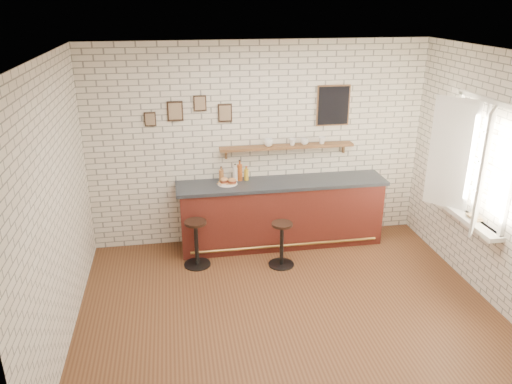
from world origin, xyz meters
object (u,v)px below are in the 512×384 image
(ciabatta_sandwich, at_px, (228,181))
(shelf_cup_b, at_px, (292,142))
(bitters_bottle_brown, at_px, (221,175))
(condiment_bottle_yellow, at_px, (246,174))
(shelf_cup_c, at_px, (305,141))
(bitters_bottle_white, at_px, (235,174))
(shelf_cup_d, at_px, (322,140))
(bar_stool_left, at_px, (196,242))
(bar_stool_right, at_px, (282,243))
(sandwich_plate, at_px, (228,184))
(bitters_bottle_amber, at_px, (240,172))
(bar_counter, at_px, (281,213))
(book_upper, at_px, (470,217))
(shelf_cup_a, at_px, (269,143))
(book_lower, at_px, (470,218))

(ciabatta_sandwich, relative_size, shelf_cup_b, 2.53)
(bitters_bottle_brown, bearing_deg, ciabatta_sandwich, -56.55)
(condiment_bottle_yellow, xyz_separation_m, shelf_cup_c, (0.88, 0.05, 0.45))
(bitters_bottle_white, height_order, shelf_cup_d, shelf_cup_d)
(bar_stool_left, distance_m, shelf_cup_b, 2.02)
(bitters_bottle_white, bearing_deg, condiment_bottle_yellow, 0.00)
(bitters_bottle_brown, xyz_separation_m, bar_stool_right, (0.74, -0.81, -0.76))
(bitters_bottle_white, bearing_deg, sandwich_plate, -136.08)
(bitters_bottle_amber, relative_size, bar_stool_left, 0.47)
(bar_counter, xyz_separation_m, ciabatta_sandwich, (-0.79, 0.03, 0.56))
(bar_stool_right, xyz_separation_m, shelf_cup_b, (0.33, 0.86, 1.20))
(sandwich_plate, distance_m, book_upper, 3.28)
(bar_counter, xyz_separation_m, bar_stool_left, (-1.31, -0.46, -0.14))
(shelf_cup_c, bearing_deg, condiment_bottle_yellow, 126.46)
(shelf_cup_a, bearing_deg, sandwich_plate, 172.33)
(condiment_bottle_yellow, height_order, shelf_cup_b, shelf_cup_b)
(bitters_bottle_amber, bearing_deg, bar_stool_left, -138.97)
(bitters_bottle_white, bearing_deg, shelf_cup_a, 5.39)
(bar_counter, height_order, sandwich_plate, sandwich_plate)
(book_lower, height_order, book_upper, book_upper)
(bitters_bottle_brown, height_order, bar_stool_right, bitters_bottle_brown)
(shelf_cup_d, bearing_deg, shelf_cup_b, -178.90)
(ciabatta_sandwich, distance_m, bar_stool_left, 1.00)
(shelf_cup_d, bearing_deg, bar_stool_left, -160.20)
(bitters_bottle_brown, bearing_deg, shelf_cup_a, 3.82)
(bar_stool_right, distance_m, shelf_cup_d, 1.67)
(shelf_cup_b, distance_m, book_lower, 2.63)
(bitters_bottle_brown, distance_m, condiment_bottle_yellow, 0.37)
(bitters_bottle_amber, relative_size, shelf_cup_b, 2.98)
(book_lower, xyz_separation_m, book_upper, (0.00, 0.00, 0.02))
(bar_counter, xyz_separation_m, shelf_cup_b, (0.19, 0.20, 1.04))
(shelf_cup_b, distance_m, shelf_cup_c, 0.19)
(shelf_cup_c, bearing_deg, bar_stool_right, -177.39)
(bitters_bottle_amber, bearing_deg, bar_stool_right, -60.11)
(bar_counter, relative_size, bitters_bottle_white, 11.94)
(condiment_bottle_yellow, height_order, shelf_cup_a, shelf_cup_a)
(shelf_cup_c, bearing_deg, bitters_bottle_brown, 125.56)
(shelf_cup_d, relative_size, book_upper, 0.54)
(bitters_bottle_brown, relative_size, shelf_cup_a, 1.68)
(shelf_cup_c, bearing_deg, shelf_cup_a, 123.39)
(sandwich_plate, distance_m, shelf_cup_a, 0.85)
(sandwich_plate, xyz_separation_m, shelf_cup_b, (0.99, 0.18, 0.53))
(shelf_cup_a, distance_m, book_upper, 2.90)
(shelf_cup_b, bearing_deg, bar_counter, -174.12)
(bitters_bottle_amber, height_order, shelf_cup_a, shelf_cup_a)
(bar_counter, height_order, ciabatta_sandwich, ciabatta_sandwich)
(shelf_cup_b, bearing_deg, shelf_cup_d, -40.65)
(condiment_bottle_yellow, relative_size, bar_stool_left, 0.32)
(bar_stool_right, bearing_deg, sandwich_plate, 134.18)
(bar_stool_right, bearing_deg, bitters_bottle_white, 123.23)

